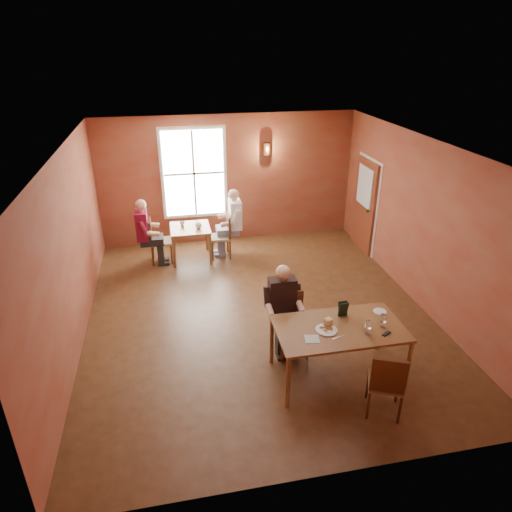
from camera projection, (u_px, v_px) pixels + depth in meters
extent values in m
cube|color=brown|center=(258.00, 313.00, 8.29)|extent=(6.00, 7.00, 0.01)
cube|color=brown|center=(228.00, 179.00, 10.74)|extent=(6.00, 0.04, 3.00)
cube|color=brown|center=(329.00, 373.00, 4.55)|extent=(6.00, 0.04, 3.00)
cube|color=brown|center=(70.00, 252.00, 7.11)|extent=(0.04, 7.00, 3.00)
cube|color=brown|center=(422.00, 224.00, 8.18)|extent=(0.04, 7.00, 3.00)
cube|color=white|center=(259.00, 147.00, 6.99)|extent=(6.00, 7.00, 0.04)
cube|color=white|center=(194.00, 173.00, 10.46)|extent=(1.36, 0.10, 1.96)
cube|color=maroon|center=(364.00, 206.00, 10.40)|extent=(0.12, 1.04, 2.10)
cylinder|color=brown|center=(267.00, 149.00, 10.51)|extent=(0.16, 0.16, 0.28)
cylinder|color=silver|center=(326.00, 329.00, 6.32)|extent=(0.40, 0.40, 0.04)
cube|color=tan|center=(328.00, 323.00, 6.39)|extent=(0.12, 0.12, 0.12)
cube|color=black|center=(343.00, 309.00, 6.62)|extent=(0.14, 0.08, 0.23)
cube|color=silver|center=(339.00, 337.00, 6.19)|extent=(0.22, 0.08, 0.00)
cube|color=silver|center=(312.00, 339.00, 6.14)|extent=(0.23, 0.23, 0.01)
cylinder|color=white|center=(380.00, 312.00, 6.75)|extent=(0.25, 0.25, 0.02)
cube|color=black|center=(386.00, 333.00, 6.25)|extent=(0.15, 0.11, 0.02)
imported|color=silver|center=(198.00, 226.00, 9.93)|extent=(0.18, 0.18, 0.11)
imported|color=white|center=(182.00, 224.00, 10.06)|extent=(0.13, 0.13, 0.10)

